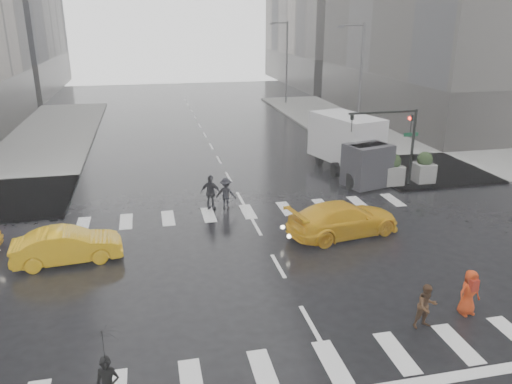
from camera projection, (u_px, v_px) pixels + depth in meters
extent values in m
plane|color=black|center=(278.00, 266.00, 19.74)|extent=(120.00, 120.00, 0.00)
cube|color=slate|center=(458.00, 140.00, 39.82)|extent=(35.00, 35.00, 0.15)
cube|color=#2F2D2A|center=(490.00, 93.00, 49.81)|extent=(26.05, 26.05, 4.40)
cube|color=#2F2D2A|center=(367.00, 67.00, 76.54)|extent=(26.05, 26.05, 4.40)
cylinder|color=black|center=(412.00, 149.00, 28.41)|extent=(0.16, 0.16, 4.50)
cylinder|color=black|center=(383.00, 112.00, 27.29)|extent=(4.00, 0.12, 0.12)
imported|color=black|center=(411.00, 124.00, 27.88)|extent=(0.16, 0.20, 1.00)
imported|color=black|center=(352.00, 123.00, 27.09)|extent=(0.16, 0.20, 1.00)
sphere|color=#FF190C|center=(410.00, 118.00, 27.76)|extent=(0.20, 0.20, 0.20)
cube|color=#0B4F2C|center=(411.00, 134.00, 28.44)|extent=(0.90, 0.03, 0.22)
cylinder|color=#59595B|center=(360.00, 86.00, 37.09)|extent=(0.20, 0.20, 9.00)
cylinder|color=#59595B|center=(352.00, 25.00, 35.49)|extent=(1.80, 0.12, 0.12)
cube|color=#59595B|center=(340.00, 27.00, 35.34)|extent=(0.50, 0.22, 0.15)
cylinder|color=#59595B|center=(287.00, 63.00, 55.52)|extent=(0.20, 0.20, 9.00)
cylinder|color=#59595B|center=(279.00, 23.00, 53.92)|extent=(1.80, 0.12, 0.12)
cube|color=#59595B|center=(271.00, 24.00, 53.77)|extent=(0.50, 0.22, 0.15)
cube|color=slate|center=(360.00, 177.00, 28.49)|extent=(1.10, 1.10, 1.10)
sphere|color=black|center=(361.00, 163.00, 28.23)|extent=(0.90, 0.90, 0.90)
cube|color=slate|center=(392.00, 175.00, 28.90)|extent=(1.10, 1.10, 1.10)
sphere|color=black|center=(393.00, 161.00, 28.64)|extent=(0.90, 0.90, 0.90)
cube|color=slate|center=(423.00, 172.00, 29.31)|extent=(1.10, 1.10, 1.10)
sphere|color=black|center=(425.00, 159.00, 29.04)|extent=(0.90, 0.90, 0.90)
imported|color=black|center=(103.00, 346.00, 11.72)|extent=(1.11, 1.13, 0.88)
imported|color=#4F311C|center=(427.00, 306.00, 15.61)|extent=(0.77, 0.62, 1.49)
imported|color=red|center=(469.00, 292.00, 16.32)|extent=(0.83, 0.60, 1.58)
cube|color=maroon|center=(474.00, 285.00, 16.03)|extent=(0.30, 0.19, 0.40)
imported|color=black|center=(211.00, 193.00, 25.27)|extent=(1.25, 1.07, 1.83)
imported|color=black|center=(226.00, 193.00, 25.46)|extent=(1.19, 0.91, 1.62)
imported|color=#F5B00C|center=(67.00, 246.00, 19.89)|extent=(4.34, 1.89, 1.39)
imported|color=#F5B00C|center=(344.00, 219.00, 22.37)|extent=(4.94, 2.98, 1.52)
cube|color=silver|center=(346.00, 138.00, 31.40)|extent=(2.52, 4.83, 2.83)
cube|color=#2B2B30|center=(367.00, 165.00, 28.58)|extent=(2.41, 1.89, 2.41)
cube|color=black|center=(368.00, 153.00, 28.34)|extent=(2.10, 0.94, 0.94)
cylinder|color=black|center=(350.00, 181.00, 28.44)|extent=(0.29, 0.94, 0.94)
cylinder|color=black|center=(385.00, 179.00, 28.89)|extent=(0.29, 0.94, 0.94)
cylinder|color=black|center=(335.00, 170.00, 30.57)|extent=(0.29, 0.94, 0.94)
cylinder|color=black|center=(369.00, 168.00, 31.02)|extent=(0.29, 0.94, 0.94)
cylinder|color=black|center=(319.00, 158.00, 33.28)|extent=(0.29, 0.94, 0.94)
cylinder|color=black|center=(350.00, 156.00, 33.73)|extent=(0.29, 0.94, 0.94)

